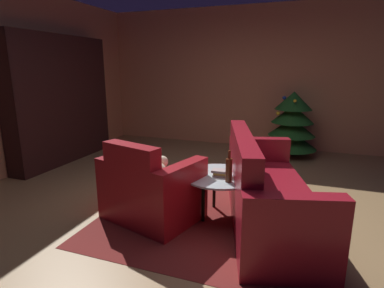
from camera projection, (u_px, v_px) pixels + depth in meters
name	position (u px, v px, depth m)	size (l,w,h in m)	color
ground_plane	(197.00, 210.00, 3.53)	(7.72, 7.72, 0.00)	#927149
wall_back	(250.00, 78.00, 6.16)	(6.09, 0.06, 2.75)	tan
area_rug	(209.00, 217.00, 3.36)	(2.24, 2.09, 0.01)	maroon
bookshelf_unit	(68.00, 101.00, 5.31)	(0.33, 2.07, 2.09)	black
armchair_red	(151.00, 190.00, 3.27)	(1.10, 0.95, 0.87)	maroon
couch_red	(265.00, 194.00, 3.18)	(1.28, 2.13, 0.94)	maroon
coffee_table	(219.00, 178.00, 3.29)	(0.79, 0.79, 0.47)	black
book_stack_on_table	(222.00, 173.00, 3.23)	(0.22, 0.13, 0.07)	gray
bottle_on_table	(229.00, 170.00, 3.05)	(0.07, 0.07, 0.32)	#522714
decorated_tree	(292.00, 124.00, 5.58)	(0.91, 0.91, 1.17)	brown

